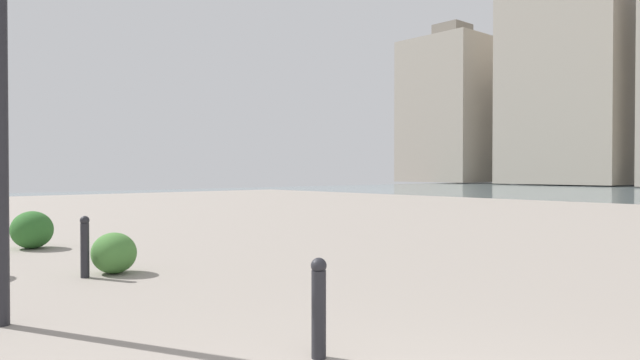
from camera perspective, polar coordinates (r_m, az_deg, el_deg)
name	(u,v)px	position (r m, az deg, el deg)	size (l,w,h in m)	color
building_annex	(579,67)	(76.46, 24.60, 10.28)	(13.79, 15.58, 28.14)	#9E9384
building_highrise	(452,111)	(83.56, 13.16, 6.83)	(11.55, 11.71, 22.37)	#9E9384
lamppost	(0,51)	(6.48, -29.54, 11.22)	(0.98, 0.28, 4.05)	#232328
bollard_near	(319,306)	(4.71, -0.13, -12.55)	(0.13, 0.13, 0.82)	#232328
bollard_mid	(85,246)	(8.78, -22.59, -6.11)	(0.13, 0.13, 0.88)	#232328
shrub_low	(114,253)	(9.01, -20.03, -6.92)	(0.71, 0.64, 0.61)	#477F38
shrub_round	(32,230)	(12.50, -27.01, -4.49)	(0.86, 0.78, 0.73)	#2D6628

